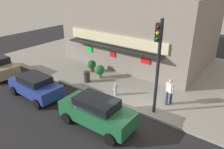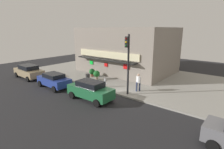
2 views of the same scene
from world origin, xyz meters
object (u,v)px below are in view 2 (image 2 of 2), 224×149
at_px(pedestrian, 138,82).
at_px(parked_car_blue, 54,80).
at_px(fire_hydrant, 105,83).
at_px(trash_can, 88,77).
at_px(potted_plant_by_doorway, 92,72).
at_px(parked_car_green, 90,90).
at_px(parked_car_tan, 29,71).
at_px(traffic_light, 128,57).
at_px(potted_plant_by_window, 97,74).

height_order(pedestrian, parked_car_blue, pedestrian).
height_order(fire_hydrant, trash_can, fire_hydrant).
bearing_deg(potted_plant_by_doorway, pedestrian, -8.11).
bearing_deg(potted_plant_by_doorway, parked_car_green, -45.84).
height_order(parked_car_tan, parked_car_blue, parked_car_tan).
distance_m(traffic_light, parked_car_tan, 13.86).
distance_m(trash_can, pedestrian, 6.46).
relative_size(fire_hydrant, potted_plant_by_doorway, 0.90).
bearing_deg(parked_car_blue, parked_car_tan, 178.26).
xyz_separation_m(traffic_light, potted_plant_by_doorway, (-7.13, 2.49, -2.92)).
relative_size(traffic_light, fire_hydrant, 5.98).
xyz_separation_m(potted_plant_by_doorway, potted_plant_by_window, (1.37, -0.57, 0.04)).
height_order(trash_can, pedestrian, pedestrian).
height_order(trash_can, parked_car_tan, parked_car_tan).
distance_m(traffic_light, fire_hydrant, 4.34).
xyz_separation_m(parked_car_blue, parked_car_green, (5.47, 0.06, 0.07)).
height_order(fire_hydrant, potted_plant_by_doorway, potted_plant_by_doorway).
distance_m(fire_hydrant, trash_can, 3.03).
height_order(potted_plant_by_doorway, potted_plant_by_window, potted_plant_by_window).
xyz_separation_m(traffic_light, trash_can, (-6.06, 0.74, -3.09)).
bearing_deg(fire_hydrant, potted_plant_by_doorway, 152.69).
distance_m(potted_plant_by_window, parked_car_green, 6.00).
xyz_separation_m(traffic_light, parked_car_tan, (-13.31, -2.66, -2.81)).
relative_size(potted_plant_by_window, parked_car_green, 0.25).
height_order(trash_can, potted_plant_by_doorway, potted_plant_by_doorway).
height_order(traffic_light, pedestrian, traffic_light).
relative_size(traffic_light, parked_car_blue, 1.35).
bearing_deg(fire_hydrant, pedestrian, 17.07).
bearing_deg(parked_car_blue, potted_plant_by_window, 70.06).
bearing_deg(parked_car_tan, traffic_light, 11.28).
distance_m(parked_car_tan, parked_car_blue, 5.83).
height_order(parked_car_tan, parked_car_green, parked_car_green).
height_order(trash_can, parked_car_green, parked_car_green).
distance_m(fire_hydrant, parked_car_blue, 5.49).
height_order(traffic_light, parked_car_blue, traffic_light).
bearing_deg(traffic_light, fire_hydrant, 172.74).
bearing_deg(potted_plant_by_doorway, traffic_light, -19.29).
bearing_deg(traffic_light, potted_plant_by_doorway, 160.71).
relative_size(potted_plant_by_doorway, parked_car_tan, 0.22).
distance_m(traffic_light, potted_plant_by_doorway, 8.10).
relative_size(potted_plant_by_doorway, parked_car_blue, 0.25).
bearing_deg(parked_car_green, trash_can, 139.01).
distance_m(pedestrian, parked_car_green, 4.82).
bearing_deg(potted_plant_by_doorway, parked_car_blue, -93.84).
bearing_deg(potted_plant_by_doorway, fire_hydrant, -27.31).
bearing_deg(fire_hydrant, parked_car_blue, -144.01).
xyz_separation_m(trash_can, parked_car_tan, (-7.25, -3.40, 0.29)).
bearing_deg(pedestrian, parked_car_green, -119.32).
relative_size(traffic_light, trash_can, 6.47).
xyz_separation_m(traffic_light, parked_car_green, (-2.02, -2.77, -2.79)).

